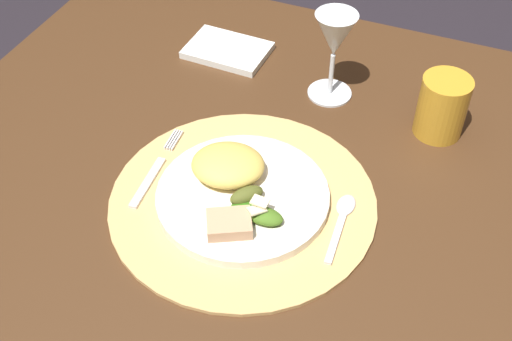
{
  "coord_description": "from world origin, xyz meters",
  "views": [
    {
      "loc": [
        0.23,
        -0.65,
        1.48
      ],
      "look_at": [
        -0.04,
        0.01,
        0.78
      ],
      "focal_mm": 47.33,
      "sensor_mm": 36.0,
      "label": 1
    }
  ],
  "objects_px": {
    "napkin": "(228,50)",
    "wine_glass": "(332,39)",
    "dinner_plate": "(243,196)",
    "dining_table": "(276,267)",
    "amber_tumbler": "(442,107)",
    "fork": "(155,171)",
    "spoon": "(343,215)"
  },
  "relations": [
    {
      "from": "spoon",
      "to": "amber_tumbler",
      "type": "bearing_deg",
      "value": 70.55
    },
    {
      "from": "fork",
      "to": "wine_glass",
      "type": "xyz_separation_m",
      "value": [
        0.18,
        0.29,
        0.1
      ]
    },
    {
      "from": "amber_tumbler",
      "to": "napkin",
      "type": "bearing_deg",
      "value": 170.07
    },
    {
      "from": "dining_table",
      "to": "wine_glass",
      "type": "xyz_separation_m",
      "value": [
        -0.0,
        0.24,
        0.3
      ]
    },
    {
      "from": "dining_table",
      "to": "amber_tumbler",
      "type": "height_order",
      "value": "amber_tumbler"
    },
    {
      "from": "dinner_plate",
      "to": "spoon",
      "type": "distance_m",
      "value": 0.14
    },
    {
      "from": "dining_table",
      "to": "napkin",
      "type": "relative_size",
      "value": 8.0
    },
    {
      "from": "wine_glass",
      "to": "amber_tumbler",
      "type": "height_order",
      "value": "wine_glass"
    },
    {
      "from": "napkin",
      "to": "fork",
      "type": "bearing_deg",
      "value": -85.13
    },
    {
      "from": "dining_table",
      "to": "amber_tumbler",
      "type": "relative_size",
      "value": 11.58
    },
    {
      "from": "spoon",
      "to": "dinner_plate",
      "type": "bearing_deg",
      "value": -169.99
    },
    {
      "from": "dining_table",
      "to": "dinner_plate",
      "type": "distance_m",
      "value": 0.21
    },
    {
      "from": "fork",
      "to": "spoon",
      "type": "xyz_separation_m",
      "value": [
        0.29,
        0.02,
        -0.0
      ]
    },
    {
      "from": "amber_tumbler",
      "to": "wine_glass",
      "type": "bearing_deg",
      "value": 172.32
    },
    {
      "from": "spoon",
      "to": "amber_tumbler",
      "type": "xyz_separation_m",
      "value": [
        0.08,
        0.24,
        0.04
      ]
    },
    {
      "from": "napkin",
      "to": "wine_glass",
      "type": "bearing_deg",
      "value": -12.0
    },
    {
      "from": "dining_table",
      "to": "napkin",
      "type": "xyz_separation_m",
      "value": [
        -0.21,
        0.29,
        0.19
      ]
    },
    {
      "from": "wine_glass",
      "to": "amber_tumbler",
      "type": "xyz_separation_m",
      "value": [
        0.19,
        -0.03,
        -0.06
      ]
    },
    {
      "from": "wine_glass",
      "to": "spoon",
      "type": "bearing_deg",
      "value": -67.64
    },
    {
      "from": "dining_table",
      "to": "dinner_plate",
      "type": "bearing_deg",
      "value": -130.05
    },
    {
      "from": "dinner_plate",
      "to": "amber_tumbler",
      "type": "relative_size",
      "value": 2.46
    },
    {
      "from": "dinner_plate",
      "to": "napkin",
      "type": "height_order",
      "value": "dinner_plate"
    },
    {
      "from": "dining_table",
      "to": "wine_glass",
      "type": "distance_m",
      "value": 0.38
    },
    {
      "from": "wine_glass",
      "to": "amber_tumbler",
      "type": "bearing_deg",
      "value": -7.68
    },
    {
      "from": "dinner_plate",
      "to": "amber_tumbler",
      "type": "distance_m",
      "value": 0.35
    },
    {
      "from": "napkin",
      "to": "amber_tumbler",
      "type": "distance_m",
      "value": 0.41
    },
    {
      "from": "dinner_plate",
      "to": "spoon",
      "type": "bearing_deg",
      "value": 10.01
    },
    {
      "from": "dinner_plate",
      "to": "amber_tumbler",
      "type": "height_order",
      "value": "amber_tumbler"
    },
    {
      "from": "spoon",
      "to": "wine_glass",
      "type": "xyz_separation_m",
      "value": [
        -0.11,
        0.26,
        0.1
      ]
    },
    {
      "from": "napkin",
      "to": "amber_tumbler",
      "type": "height_order",
      "value": "amber_tumbler"
    },
    {
      "from": "dinner_plate",
      "to": "fork",
      "type": "bearing_deg",
      "value": 179.04
    },
    {
      "from": "wine_glass",
      "to": "amber_tumbler",
      "type": "relative_size",
      "value": 1.54
    }
  ]
}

